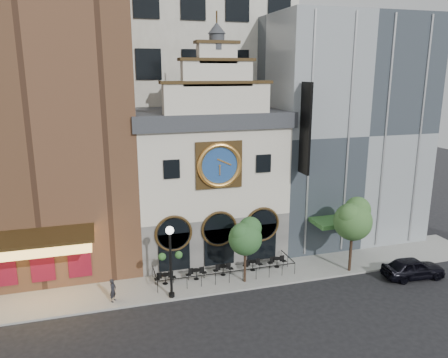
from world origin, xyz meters
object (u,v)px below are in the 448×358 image
at_px(bistro_2, 223,269).
at_px(bistro_3, 253,265).
at_px(bistro_0, 165,278).
at_px(tree_left, 246,236).
at_px(bistro_1, 196,273).
at_px(lamppost, 170,254).
at_px(pedestrian, 113,290).
at_px(car_right, 413,268).
at_px(tree_right, 353,218).
at_px(bistro_4, 277,262).

relative_size(bistro_2, bistro_3, 1.00).
distance_m(bistro_0, tree_left, 6.72).
height_order(bistro_1, lamppost, lamppost).
distance_m(bistro_3, tree_left, 3.70).
xyz_separation_m(bistro_0, lamppost, (0.13, -2.02, 2.74)).
xyz_separation_m(bistro_0, tree_left, (5.80, -1.28, 3.14)).
relative_size(bistro_1, pedestrian, 0.97).
relative_size(car_right, pedestrian, 2.91).
xyz_separation_m(lamppost, tree_right, (14.20, 0.17, 1.10)).
xyz_separation_m(bistro_4, tree_left, (-3.23, -1.57, 3.14)).
xyz_separation_m(bistro_0, pedestrian, (-3.78, -1.50, 0.35)).
bearing_deg(tree_right, bistro_4, 158.03).
relative_size(bistro_2, tree_right, 0.27).
distance_m(bistro_4, lamppost, 9.59).
xyz_separation_m(bistro_3, tree_right, (7.36, -2.13, 3.84)).
bearing_deg(tree_right, lamppost, -179.31).
distance_m(tree_left, tree_right, 8.57).
height_order(bistro_1, pedestrian, pedestrian).
bearing_deg(tree_left, lamppost, -172.54).
xyz_separation_m(bistro_0, bistro_3, (6.97, 0.29, 0.00)).
bearing_deg(lamppost, bistro_0, 94.25).
distance_m(bistro_0, bistro_1, 2.37).
distance_m(bistro_4, car_right, 10.35).
bearing_deg(bistro_0, bistro_3, 2.36).
height_order(bistro_2, bistro_3, same).
bearing_deg(tree_right, bistro_3, 163.82).
bearing_deg(tree_left, car_right, -12.69).
relative_size(bistro_0, bistro_1, 1.00).
relative_size(bistro_0, tree_right, 0.27).
height_order(bistro_0, pedestrian, pedestrian).
bearing_deg(bistro_1, pedestrian, -165.73).
bearing_deg(bistro_0, tree_right, -7.34).
bearing_deg(bistro_1, bistro_4, 1.91).
xyz_separation_m(bistro_0, bistro_2, (4.51, 0.17, 0.00)).
relative_size(bistro_4, pedestrian, 0.97).
relative_size(lamppost, tree_left, 1.05).
height_order(bistro_2, tree_right, tree_right).
bearing_deg(bistro_4, bistro_2, -178.47).
relative_size(pedestrian, tree_right, 0.28).
relative_size(bistro_3, car_right, 0.33).
bearing_deg(bistro_4, car_right, -25.18).
bearing_deg(bistro_2, tree_right, -11.60).
bearing_deg(car_right, pedestrian, 88.19).
bearing_deg(bistro_0, pedestrian, -158.40).
relative_size(bistro_3, pedestrian, 0.97).
bearing_deg(car_right, lamppost, 88.38).
xyz_separation_m(bistro_4, car_right, (9.36, -4.40, 0.19)).
height_order(car_right, lamppost, lamppost).
height_order(bistro_2, tree_left, tree_left).
height_order(bistro_2, car_right, car_right).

